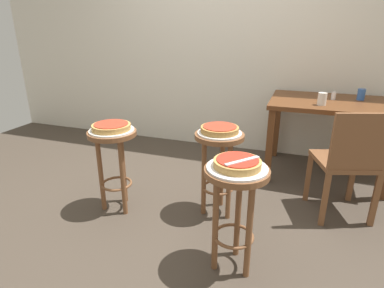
{
  "coord_description": "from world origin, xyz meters",
  "views": [
    {
      "loc": [
        0.86,
        -1.95,
        1.37
      ],
      "look_at": [
        0.15,
        0.05,
        0.59
      ],
      "focal_mm": 29.52,
      "sensor_mm": 36.0,
      "label": 1
    }
  ],
  "objects_px": {
    "stool_leftside": "(219,156)",
    "wooden_chair": "(349,161)",
    "stool_middle": "(114,153)",
    "stool_foreground": "(235,197)",
    "pizza_foreground": "(237,163)",
    "serving_plate_middle": "(112,130)",
    "serving_plate_foreground": "(237,168)",
    "serving_plate_leftside": "(220,133)",
    "pizza_middle": "(111,127)",
    "cup_near_edge": "(322,99)",
    "cup_far_edge": "(361,94)",
    "condiment_shaker": "(334,96)",
    "pizza_server_knife": "(242,161)",
    "dining_table": "(330,112)",
    "pizza_leftside": "(220,129)"
  },
  "relations": [
    {
      "from": "stool_leftside",
      "to": "wooden_chair",
      "type": "height_order",
      "value": "wooden_chair"
    },
    {
      "from": "stool_middle",
      "to": "stool_foreground",
      "type": "bearing_deg",
      "value": -18.76
    },
    {
      "from": "pizza_foreground",
      "to": "serving_plate_middle",
      "type": "xyz_separation_m",
      "value": [
        -1.01,
        0.34,
        -0.03
      ]
    },
    {
      "from": "serving_plate_foreground",
      "to": "serving_plate_leftside",
      "type": "distance_m",
      "value": 0.6
    },
    {
      "from": "pizza_middle",
      "to": "wooden_chair",
      "type": "xyz_separation_m",
      "value": [
        1.67,
        0.46,
        -0.22
      ]
    },
    {
      "from": "pizza_middle",
      "to": "stool_leftside",
      "type": "bearing_deg",
      "value": 15.1
    },
    {
      "from": "cup_near_edge",
      "to": "stool_middle",
      "type": "bearing_deg",
      "value": -145.37
    },
    {
      "from": "pizza_foreground",
      "to": "serving_plate_leftside",
      "type": "height_order",
      "value": "pizza_foreground"
    },
    {
      "from": "serving_plate_leftside",
      "to": "stool_middle",
      "type": "bearing_deg",
      "value": -164.9
    },
    {
      "from": "pizza_foreground",
      "to": "stool_leftside",
      "type": "height_order",
      "value": "pizza_foreground"
    },
    {
      "from": "stool_middle",
      "to": "serving_plate_middle",
      "type": "height_order",
      "value": "serving_plate_middle"
    },
    {
      "from": "cup_far_edge",
      "to": "pizza_foreground",
      "type": "bearing_deg",
      "value": -115.26
    },
    {
      "from": "condiment_shaker",
      "to": "pizza_server_knife",
      "type": "height_order",
      "value": "condiment_shaker"
    },
    {
      "from": "dining_table",
      "to": "condiment_shaker",
      "type": "xyz_separation_m",
      "value": [
        0.01,
        0.06,
        0.14
      ]
    },
    {
      "from": "wooden_chair",
      "to": "cup_near_edge",
      "type": "bearing_deg",
      "value": 110.92
    },
    {
      "from": "condiment_shaker",
      "to": "stool_foreground",
      "type": "bearing_deg",
      "value": -109.02
    },
    {
      "from": "stool_foreground",
      "to": "pizza_server_knife",
      "type": "bearing_deg",
      "value": -33.69
    },
    {
      "from": "pizza_leftside",
      "to": "wooden_chair",
      "type": "relative_size",
      "value": 0.32
    },
    {
      "from": "serving_plate_foreground",
      "to": "pizza_leftside",
      "type": "bearing_deg",
      "value": 113.87
    },
    {
      "from": "stool_middle",
      "to": "pizza_middle",
      "type": "distance_m",
      "value": 0.21
    },
    {
      "from": "serving_plate_foreground",
      "to": "pizza_server_knife",
      "type": "bearing_deg",
      "value": -33.69
    },
    {
      "from": "stool_middle",
      "to": "stool_leftside",
      "type": "bearing_deg",
      "value": 15.1
    },
    {
      "from": "serving_plate_foreground",
      "to": "stool_leftside",
      "type": "xyz_separation_m",
      "value": [
        -0.24,
        0.55,
        -0.18
      ]
    },
    {
      "from": "condiment_shaker",
      "to": "serving_plate_middle",
      "type": "bearing_deg",
      "value": -140.81
    },
    {
      "from": "dining_table",
      "to": "stool_foreground",
      "type": "bearing_deg",
      "value": -109.32
    },
    {
      "from": "cup_near_edge",
      "to": "serving_plate_leftside",
      "type": "bearing_deg",
      "value": -130.85
    },
    {
      "from": "pizza_foreground",
      "to": "cup_near_edge",
      "type": "bearing_deg",
      "value": 71.59
    },
    {
      "from": "serving_plate_foreground",
      "to": "serving_plate_middle",
      "type": "bearing_deg",
      "value": 161.24
    },
    {
      "from": "serving_plate_middle",
      "to": "condiment_shaker",
      "type": "distance_m",
      "value": 2.03
    },
    {
      "from": "stool_leftside",
      "to": "pizza_middle",
      "type": "bearing_deg",
      "value": -164.9
    },
    {
      "from": "stool_foreground",
      "to": "serving_plate_middle",
      "type": "xyz_separation_m",
      "value": [
        -1.01,
        0.34,
        0.18
      ]
    },
    {
      "from": "stool_middle",
      "to": "wooden_chair",
      "type": "xyz_separation_m",
      "value": [
        1.67,
        0.46,
        -0.01
      ]
    },
    {
      "from": "serving_plate_foreground",
      "to": "condiment_shaker",
      "type": "xyz_separation_m",
      "value": [
        0.56,
        1.62,
        0.12
      ]
    },
    {
      "from": "stool_middle",
      "to": "cup_far_edge",
      "type": "relative_size",
      "value": 6.3
    },
    {
      "from": "stool_middle",
      "to": "cup_near_edge",
      "type": "bearing_deg",
      "value": 34.63
    },
    {
      "from": "pizza_foreground",
      "to": "pizza_middle",
      "type": "relative_size",
      "value": 0.92
    },
    {
      "from": "serving_plate_leftside",
      "to": "wooden_chair",
      "type": "height_order",
      "value": "wooden_chair"
    },
    {
      "from": "stool_leftside",
      "to": "serving_plate_leftside",
      "type": "height_order",
      "value": "serving_plate_leftside"
    },
    {
      "from": "pizza_middle",
      "to": "pizza_leftside",
      "type": "xyz_separation_m",
      "value": [
        0.77,
        0.21,
        0.0
      ]
    },
    {
      "from": "wooden_chair",
      "to": "pizza_server_knife",
      "type": "height_order",
      "value": "wooden_chair"
    },
    {
      "from": "cup_near_edge",
      "to": "serving_plate_middle",
      "type": "bearing_deg",
      "value": -145.37
    },
    {
      "from": "stool_middle",
      "to": "pizza_leftside",
      "type": "height_order",
      "value": "pizza_leftside"
    },
    {
      "from": "pizza_foreground",
      "to": "dining_table",
      "type": "bearing_deg",
      "value": 70.68
    },
    {
      "from": "cup_far_edge",
      "to": "condiment_shaker",
      "type": "xyz_separation_m",
      "value": [
        -0.24,
        -0.06,
        -0.02
      ]
    },
    {
      "from": "stool_foreground",
      "to": "cup_near_edge",
      "type": "distance_m",
      "value": 1.46
    },
    {
      "from": "pizza_foreground",
      "to": "pizza_server_knife",
      "type": "relative_size",
      "value": 1.18
    },
    {
      "from": "stool_middle",
      "to": "serving_plate_middle",
      "type": "bearing_deg",
      "value": 172.87
    },
    {
      "from": "pizza_middle",
      "to": "stool_foreground",
      "type": "bearing_deg",
      "value": -18.76
    },
    {
      "from": "serving_plate_foreground",
      "to": "pizza_leftside",
      "type": "relative_size",
      "value": 1.22
    },
    {
      "from": "serving_plate_middle",
      "to": "stool_leftside",
      "type": "relative_size",
      "value": 0.51
    }
  ]
}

